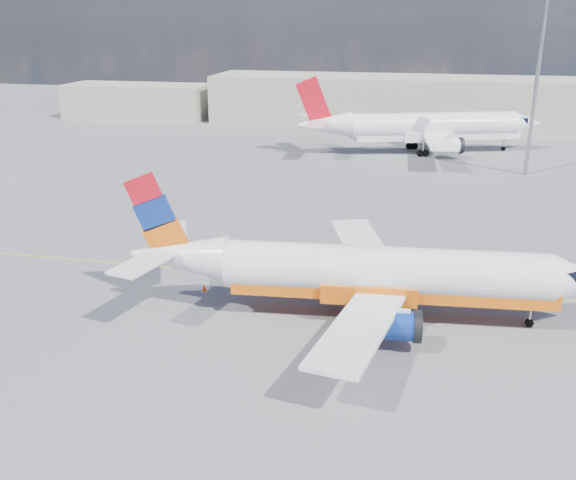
% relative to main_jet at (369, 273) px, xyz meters
% --- Properties ---
extents(ground, '(240.00, 240.00, 0.00)m').
position_rel_main_jet_xyz_m(ground, '(-4.24, 2.39, -3.05)').
color(ground, '#5B5B60').
rests_on(ground, ground).
extents(taxi_line, '(70.00, 0.15, 0.01)m').
position_rel_main_jet_xyz_m(taxi_line, '(-4.24, 5.39, -3.04)').
color(taxi_line, yellow).
rests_on(taxi_line, ground).
extents(terminal_main, '(70.00, 14.00, 8.00)m').
position_rel_main_jet_xyz_m(terminal_main, '(0.76, 77.39, 0.95)').
color(terminal_main, '#A9A191').
rests_on(terminal_main, ground).
extents(terminal_annex, '(26.00, 10.00, 6.00)m').
position_rel_main_jet_xyz_m(terminal_annex, '(-49.24, 74.39, -0.05)').
color(terminal_annex, '#A9A191').
rests_on(terminal_annex, ground).
extents(main_jet, '(30.18, 23.81, 9.15)m').
position_rel_main_jet_xyz_m(main_jet, '(0.00, 0.00, 0.00)').
color(main_jet, white).
rests_on(main_jet, ground).
extents(second_jet, '(34.79, 26.42, 10.57)m').
position_rel_main_jet_xyz_m(second_jet, '(2.98, 52.86, 0.47)').
color(second_jet, white).
rests_on(second_jet, ground).
extents(gse_tug, '(2.80, 2.20, 1.79)m').
position_rel_main_jet_xyz_m(gse_tug, '(7.72, 8.43, -2.20)').
color(gse_tug, black).
rests_on(gse_tug, ground).
extents(traffic_cone, '(0.40, 0.40, 0.57)m').
position_rel_main_jet_xyz_m(traffic_cone, '(-11.46, 1.64, -2.77)').
color(traffic_cone, white).
rests_on(traffic_cone, ground).
extents(floodlight_mast, '(1.57, 1.57, 21.50)m').
position_rel_main_jet_xyz_m(floodlight_mast, '(15.05, 42.38, 9.84)').
color(floodlight_mast, '#9E9EA6').
rests_on(floodlight_mast, ground).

